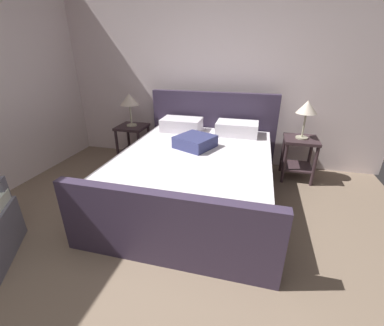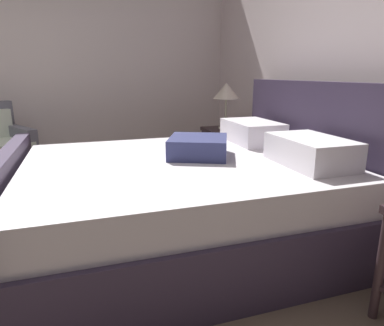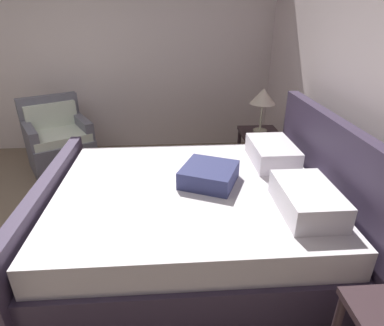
% 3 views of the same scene
% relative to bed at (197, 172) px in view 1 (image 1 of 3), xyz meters
% --- Properties ---
extents(wall_back, '(4.96, 0.12, 2.89)m').
position_rel_bed_xyz_m(wall_back, '(0.00, 1.30, 1.10)').
color(wall_back, silver).
rests_on(wall_back, ground).
extents(bed, '(1.89, 2.30, 1.14)m').
position_rel_bed_xyz_m(bed, '(0.00, 0.00, 0.00)').
color(bed, '#3A2F46').
rests_on(bed, ground).
extents(nightstand_right, '(0.44, 0.44, 0.60)m').
position_rel_bed_xyz_m(nightstand_right, '(1.26, 0.85, 0.06)').
color(nightstand_right, '#37272B').
rests_on(nightstand_right, ground).
extents(table_lamp_right, '(0.26, 0.26, 0.51)m').
position_rel_bed_xyz_m(table_lamp_right, '(1.26, 0.85, 0.66)').
color(table_lamp_right, '#B7B293').
rests_on(table_lamp_right, nightstand_right).
extents(nightstand_left, '(0.44, 0.44, 0.60)m').
position_rel_bed_xyz_m(nightstand_left, '(-1.26, 0.84, 0.06)').
color(nightstand_left, '#37272B').
rests_on(nightstand_left, ground).
extents(table_lamp_left, '(0.29, 0.29, 0.50)m').
position_rel_bed_xyz_m(table_lamp_left, '(-1.26, 0.84, 0.65)').
color(table_lamp_left, '#B7B293').
rests_on(table_lamp_left, nightstand_left).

